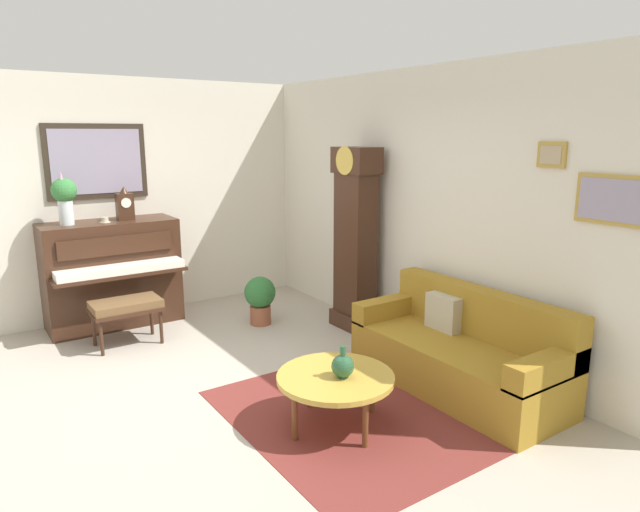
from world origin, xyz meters
The scene contains 14 objects.
ground_plane centered at (0.00, 0.00, -0.05)m, with size 6.40×6.00×0.10m, color #B2A899.
wall_left centered at (-2.60, 0.00, 1.41)m, with size 0.13×4.90×2.80m.
wall_back centered at (0.01, 2.40, 1.40)m, with size 5.30×0.13×2.80m.
area_rug centered at (1.01, 0.74, 0.00)m, with size 2.10×1.50×0.01m, color maroon.
piano centered at (-2.23, -0.13, 0.61)m, with size 0.87×1.44×1.20m.
piano_bench centered at (-1.50, -0.19, 0.41)m, with size 0.42×0.70×0.48m.
grandfather_clock centered at (-0.61, 2.10, 0.96)m, with size 0.52×0.34×2.03m.
couch centered at (1.12, 1.92, 0.31)m, with size 1.90×0.80×0.84m.
coffee_table centered at (1.05, 0.64, 0.38)m, with size 0.88×0.88×0.41m.
mantel_clock centered at (-2.23, 0.07, 1.37)m, with size 0.13×0.18×0.38m.
flower_vase centered at (-2.23, -0.55, 1.52)m, with size 0.26×0.26×0.58m.
teacup centered at (-2.16, -0.18, 1.23)m, with size 0.12×0.12×0.06m.
green_jug centered at (1.11, 0.67, 0.50)m, with size 0.17×0.17×0.24m.
potted_plant centered at (-1.30, 1.26, 0.32)m, with size 0.36×0.36×0.56m.
Camera 1 is at (4.15, -1.60, 2.17)m, focal length 31.12 mm.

